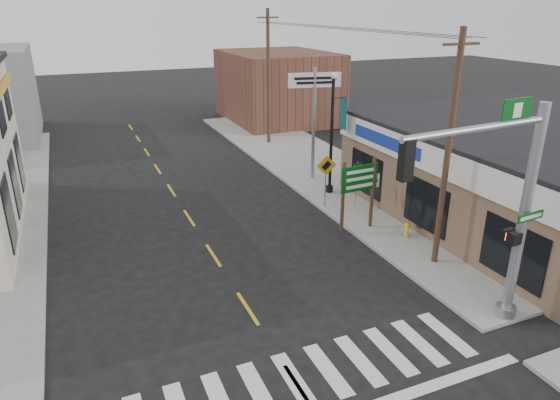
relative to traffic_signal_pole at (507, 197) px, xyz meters
name	(u,v)px	position (x,y,z in m)	size (l,w,h in m)	color
ground	(300,390)	(-6.39, -0.32, -4.18)	(140.00, 140.00, 0.00)	black
sidewalk_right	(348,184)	(2.61, 12.68, -4.12)	(6.00, 38.00, 0.13)	gray
center_line	(213,255)	(-6.39, 7.68, -4.18)	(0.12, 56.00, 0.01)	gold
crosswalk	(294,380)	(-6.39, 0.08, -4.18)	(11.00, 2.20, 0.01)	silver
thrift_store	(536,176)	(8.11, 5.68, -2.18)	(12.00, 14.00, 4.00)	#7C604A
bldg_distant_right	(277,87)	(5.61, 29.68, -1.38)	(8.00, 10.00, 5.60)	brown
traffic_signal_pole	(507,197)	(0.00, 0.00, 0.00)	(5.39, 0.39, 6.82)	#92939C
guide_sign	(359,186)	(-0.09, 7.38, -2.07)	(1.77, 0.14, 3.09)	#4D3423
fire_hydrant	(407,229)	(1.41, 5.88, -3.71)	(0.20, 0.20, 0.63)	gold
ped_crossing_sign	(326,171)	(-0.09, 10.26, -2.31)	(0.98, 0.07, 2.53)	gray
lamp_post	(333,125)	(1.10, 11.91, -0.56)	(0.78, 0.62, 6.04)	black
dance_center_sign	(314,95)	(1.27, 14.34, 0.53)	(2.83, 0.18, 6.01)	gray
bare_tree	(508,168)	(2.97, 2.74, -0.31)	(2.38, 2.38, 4.76)	black
shrub_front	(531,260)	(3.66, 1.66, -3.55)	(1.35, 1.35, 1.01)	#1C3114
shrub_back	(430,222)	(2.65, 5.97, -3.61)	(1.18, 1.18, 0.88)	black
utility_pole_near	(448,151)	(1.11, 3.72, 0.25)	(1.46, 0.22, 8.40)	#3F2C1F
utility_pole_far	(268,76)	(1.94, 22.55, 0.49)	(1.54, 0.23, 8.86)	#442C1D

